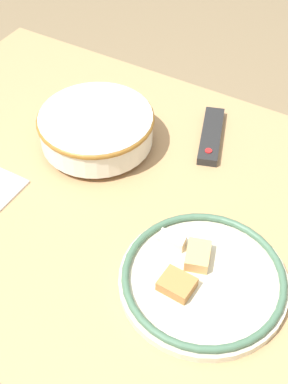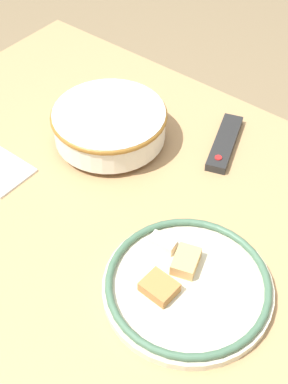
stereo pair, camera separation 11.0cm
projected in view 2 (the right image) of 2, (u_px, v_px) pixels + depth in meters
name	position (u px, v px, depth m)	size (l,w,h in m)	color
ground_plane	(129.00, 354.00, 1.69)	(8.00, 8.00, 0.00)	#7F6B4C
dining_table	(123.00, 221.00, 1.22)	(1.28, 0.90, 0.74)	tan
noodle_bowl	(109.00, 124.00, 1.24)	(0.27, 0.27, 0.09)	silver
food_plate	(187.00, 285.00, 0.98)	(0.31, 0.31, 0.04)	beige
tv_remote	(225.00, 143.00, 1.25)	(0.11, 0.20, 0.02)	black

